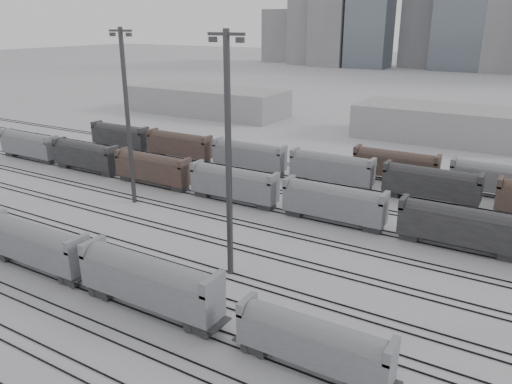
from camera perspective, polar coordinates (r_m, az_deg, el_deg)
The scene contains 11 objects.
ground at distance 52.74m, azimuth -13.67°, elevation -13.18°, with size 900.00×900.00×0.00m, color silver.
tracks at distance 64.56m, azimuth -2.85°, elevation -6.27°, with size 220.00×71.50×0.16m.
hopper_car_a at distance 63.05m, azimuth -23.93°, elevation -5.34°, with size 15.32×3.04×5.48m.
hopper_car_b at distance 50.76m, azimuth -12.11°, elevation -9.75°, with size 16.13×3.20×5.77m.
hopper_car_c at distance 42.62m, azimuth 6.55°, elevation -16.51°, with size 13.33×2.65×4.77m.
light_mast_b at distance 78.91m, azimuth -14.50°, elevation 8.63°, with size 4.29×0.69×26.79m.
light_mast_c at distance 53.24m, azimuth -3.18°, elevation 4.46°, with size 4.30×0.69×26.91m.
bg_string_near at distance 72.01m, azimuth 8.86°, elevation -1.39°, with size 151.00×3.00×5.60m.
bg_string_mid at distance 84.06m, azimuth 19.36°, elevation 0.73°, with size 151.00×3.00×5.60m.
warehouse_left at distance 158.09m, azimuth -5.60°, elevation 10.33°, with size 50.00×18.00×8.00m, color #A6A6A9.
warehouse_mid at distance 130.15m, azimuth 20.40°, elevation 7.37°, with size 40.00×18.00×8.00m, color #A6A6A9.
Camera 1 is at (32.53, -30.99, 27.62)m, focal length 35.00 mm.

